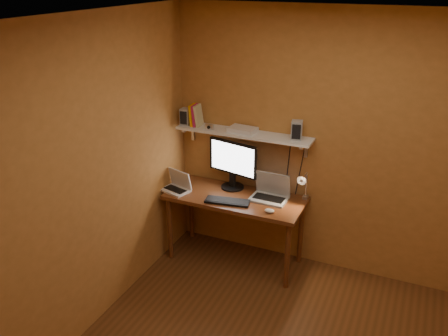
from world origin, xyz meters
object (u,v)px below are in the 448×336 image
at_px(monitor, 233,162).
at_px(keyboard, 227,201).
at_px(shelf_camera, 209,127).
at_px(speaker_left, 186,117).
at_px(router, 243,130).
at_px(desk_lamp, 304,184).
at_px(netbook, 177,185).
at_px(laptop, 271,192).
at_px(wall_shelf, 243,134).
at_px(desk, 235,204).
at_px(mouse, 270,211).
at_px(speaker_right, 297,130).

xyz_separation_m(monitor, keyboard, (0.09, -0.34, -0.27)).
height_order(keyboard, shelf_camera, shelf_camera).
xyz_separation_m(speaker_left, router, (0.63, 0.02, -0.06)).
bearing_deg(speaker_left, desk_lamp, -2.65).
relative_size(monitor, netbook, 1.69).
xyz_separation_m(netbook, keyboard, (0.59, -0.05, -0.05)).
relative_size(keyboard, shelf_camera, 4.88).
relative_size(laptop, shelf_camera, 4.11).
height_order(wall_shelf, monitor, wall_shelf).
bearing_deg(router, speaker_left, -178.24).
bearing_deg(keyboard, laptop, 26.35).
height_order(desk, desk_lamp, desk_lamp).
bearing_deg(speaker_left, mouse, -19.14).
height_order(desk, laptop, laptop).
xyz_separation_m(wall_shelf, monitor, (-0.11, -0.01, -0.32)).
xyz_separation_m(monitor, laptop, (0.44, -0.07, -0.22)).
height_order(laptop, netbook, laptop).
height_order(laptop, shelf_camera, shelf_camera).
distance_m(mouse, speaker_right, 0.80).
distance_m(desk, wall_shelf, 0.72).
relative_size(monitor, desk_lamp, 1.49).
bearing_deg(mouse, monitor, 145.70).
distance_m(wall_shelf, desk_lamp, 0.77).
bearing_deg(wall_shelf, monitor, -172.36).
xyz_separation_m(laptop, shelf_camera, (-0.68, 0.03, 0.58)).
distance_m(laptop, desk_lamp, 0.35).
bearing_deg(keyboard, router, 78.66).
height_order(desk_lamp, speaker_right, speaker_right).
height_order(laptop, desk_lamp, desk_lamp).
relative_size(wall_shelf, speaker_left, 8.09).
height_order(netbook, router, router).
distance_m(keyboard, shelf_camera, 0.78).
bearing_deg(wall_shelf, netbook, -153.67).
relative_size(speaker_left, shelf_camera, 1.93).
relative_size(desk, speaker_left, 8.09).
height_order(desk_lamp, router, router).
bearing_deg(desk, desk_lamp, 10.81).
height_order(netbook, keyboard, netbook).
bearing_deg(desk_lamp, monitor, 176.01).
xyz_separation_m(keyboard, shelf_camera, (-0.33, 0.29, 0.64)).
bearing_deg(shelf_camera, speaker_left, 170.96).
xyz_separation_m(laptop, netbook, (-0.94, -0.21, -0.01)).
xyz_separation_m(laptop, mouse, (0.09, -0.29, -0.05)).
bearing_deg(router, desk, -86.86).
height_order(mouse, speaker_right, speaker_right).
distance_m(wall_shelf, monitor, 0.34).
bearing_deg(speaker_left, wall_shelf, 0.94).
relative_size(desk, laptop, 3.80).
height_order(monitor, mouse, monitor).
relative_size(netbook, shelf_camera, 3.68).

